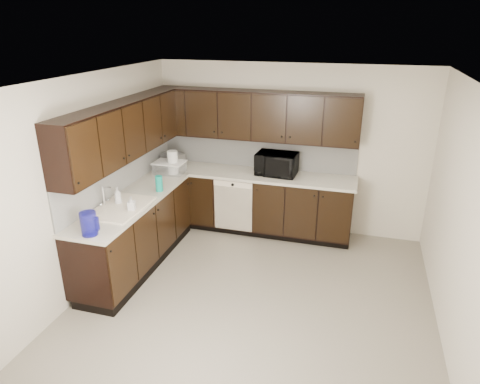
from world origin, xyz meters
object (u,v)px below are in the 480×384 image
microwave (277,164)px  toaster_oven (173,160)px  storage_bin (170,168)px  blue_pitcher (89,224)px  sink (121,213)px

microwave → toaster_oven: size_ratio=1.79×
microwave → storage_bin: 1.57m
storage_bin → blue_pitcher: (0.03, -2.05, 0.04)m
blue_pitcher → storage_bin: bearing=109.6°
toaster_oven → blue_pitcher: (0.12, -2.36, 0.03)m
sink → blue_pitcher: (0.05, -0.69, 0.19)m
blue_pitcher → microwave: bearing=77.0°
toaster_oven → microwave: bearing=26.9°
storage_bin → blue_pitcher: bearing=-89.0°
sink → storage_bin: size_ratio=1.94×
storage_bin → blue_pitcher: 2.05m
sink → microwave: (1.55, 1.74, 0.22)m
microwave → storage_bin: size_ratio=1.37×
sink → microwave: microwave is taller
sink → microwave: 2.34m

